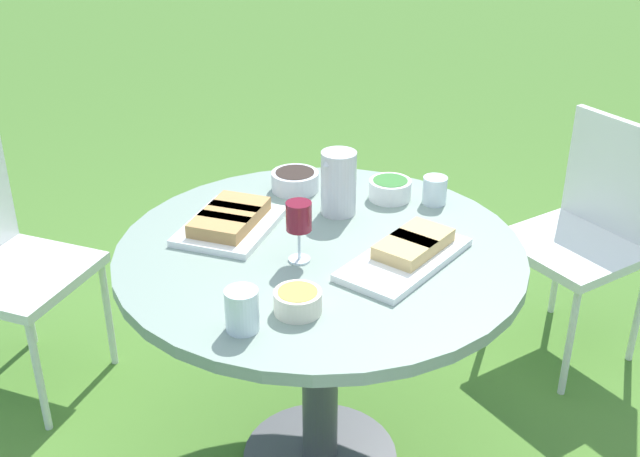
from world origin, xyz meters
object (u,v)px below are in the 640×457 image
chair_near_right (590,223)px  wine_glass (299,219)px  dining_table (320,287)px  water_pitcher (339,183)px

chair_near_right → wine_glass: size_ratio=5.17×
dining_table → wine_glass: bearing=8.5°
water_pitcher → wine_glass: size_ratio=1.13×
dining_table → chair_near_right: size_ratio=1.28×
water_pitcher → wine_glass: bearing=25.9°
water_pitcher → dining_table: bearing=32.7°
chair_near_right → wine_glass: wine_glass is taller
dining_table → chair_near_right: bearing=169.6°
wine_glass → dining_table: bearing=-171.5°
chair_near_right → water_pitcher: bearing=-19.3°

